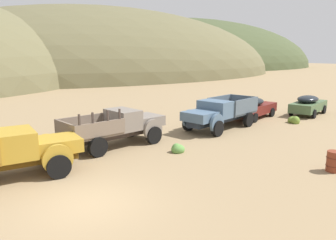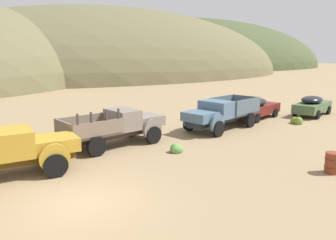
{
  "view_description": "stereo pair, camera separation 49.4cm",
  "coord_description": "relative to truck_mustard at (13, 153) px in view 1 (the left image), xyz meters",
  "views": [
    {
      "loc": [
        -3.39,
        -9.78,
        4.83
      ],
      "look_at": [
        6.83,
        5.53,
        1.1
      ],
      "focal_mm": 35.29,
      "sensor_mm": 36.0,
      "label": 1
    },
    {
      "loc": [
        -2.98,
        -10.05,
        4.83
      ],
      "look_at": [
        6.83,
        5.53,
        1.1
      ],
      "focal_mm": 35.29,
      "sensor_mm": 36.0,
      "label": 2
    }
  ],
  "objects": [
    {
      "name": "truck_primer_gray",
      "position": [
        5.66,
        2.02,
        -0.02
      ],
      "size": [
        5.89,
        3.05,
        2.16
      ],
      "rotation": [
        0.0,
        0.0,
        0.15
      ],
      "color": "#3D322D",
      "rests_on": "ground"
    },
    {
      "name": "hill_center",
      "position": [
        27.5,
        55.43,
        -1.01
      ],
      "size": [
        88.16,
        50.48,
        29.09
      ],
      "primitive_type": "ellipsoid",
      "color": "brown",
      "rests_on": "ground"
    },
    {
      "name": "car_oxblood",
      "position": [
        17.37,
        3.27,
        -0.2
      ],
      "size": [
        5.2,
        2.93,
        1.57
      ],
      "rotation": [
        0.0,
        0.0,
        0.27
      ],
      "color": "maroon",
      "rests_on": "ground"
    },
    {
      "name": "bush_lone_scrub",
      "position": [
        7.31,
        -0.83,
        -0.86
      ],
      "size": [
        0.7,
        0.63,
        0.58
      ],
      "color": "#5B8E42",
      "rests_on": "ground"
    },
    {
      "name": "truck_mustard",
      "position": [
        0.0,
        0.0,
        0.0
      ],
      "size": [
        5.97,
        2.51,
        1.91
      ],
      "rotation": [
        0.0,
        0.0,
        -0.03
      ],
      "color": "#593D12",
      "rests_on": "ground"
    },
    {
      "name": "bush_front_left",
      "position": [
        18.21,
        0.32,
        -0.84
      ],
      "size": [
        0.8,
        0.92,
        0.67
      ],
      "color": "olive",
      "rests_on": "ground"
    },
    {
      "name": "truck_chalk_blue",
      "position": [
        12.28,
        1.87,
        0.0
      ],
      "size": [
        6.23,
        3.52,
        1.91
      ],
      "rotation": [
        0.0,
        0.0,
        3.38
      ],
      "color": "#262D39",
      "rests_on": "ground"
    },
    {
      "name": "hill_far_left",
      "position": [
        68.52,
        77.61,
        -1.01
      ],
      "size": [
        102.73,
        59.44,
        32.35
      ],
      "primitive_type": "ellipsoid",
      "color": "#424C2D",
      "rests_on": "ground"
    },
    {
      "name": "oil_drum_foreground",
      "position": [
        11.13,
        -6.66,
        -0.58
      ],
      "size": [
        0.63,
        0.63,
        0.87
      ],
      "color": "brown",
      "rests_on": "ground"
    },
    {
      "name": "car_weathered_green",
      "position": [
        22.1,
        1.78,
        -0.2
      ],
      "size": [
        4.86,
        2.88,
        1.57
      ],
      "rotation": [
        0.0,
        0.0,
        0.29
      ],
      "color": "#47603D",
      "rests_on": "ground"
    },
    {
      "name": "ground_plane",
      "position": [
        1.56,
        -3.91,
        -1.01
      ],
      "size": [
        300.0,
        300.0,
        0.0
      ],
      "primitive_type": "plane",
      "color": "#937A56"
    }
  ]
}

